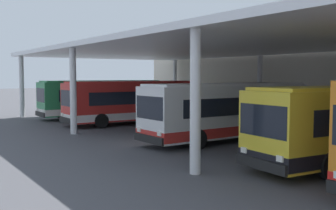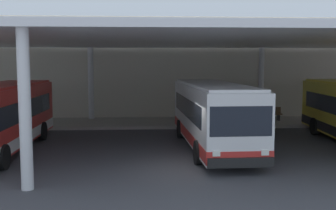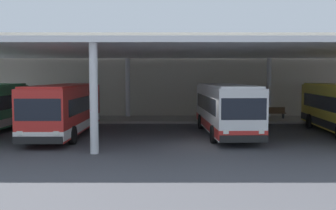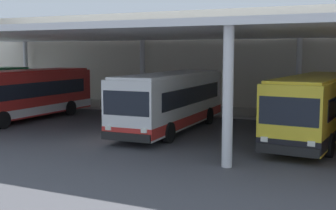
{
  "view_description": "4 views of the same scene",
  "coord_description": "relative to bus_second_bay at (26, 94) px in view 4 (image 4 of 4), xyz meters",
  "views": [
    {
      "loc": [
        18.04,
        -11.52,
        3.59
      ],
      "look_at": [
        -3.8,
        2.89,
        1.72
      ],
      "focal_mm": 44.13,
      "sensor_mm": 36.0,
      "label": 1
    },
    {
      "loc": [
        -2.28,
        -15.74,
        4.13
      ],
      "look_at": [
        -1.16,
        4.3,
        2.07
      ],
      "focal_mm": 43.43,
      "sensor_mm": 36.0,
      "label": 2
    },
    {
      "loc": [
        -2.65,
        -21.36,
        3.7
      ],
      "look_at": [
        -2.59,
        2.34,
        1.98
      ],
      "focal_mm": 42.7,
      "sensor_mm": 36.0,
      "label": 3
    },
    {
      "loc": [
        11.17,
        -18.22,
        4.29
      ],
      "look_at": [
        1.26,
        2.68,
        1.54
      ],
      "focal_mm": 47.51,
      "sensor_mm": 36.0,
      "label": 4
    }
  ],
  "objects": [
    {
      "name": "ground_plane",
      "position": [
        9.04,
        -3.3,
        -1.66
      ],
      "size": [
        200.0,
        200.0,
        0.0
      ],
      "primitive_type": "plane",
      "color": "#47474C"
    },
    {
      "name": "platform_kerb",
      "position": [
        9.04,
        8.45,
        -1.57
      ],
      "size": [
        42.0,
        4.5,
        0.18
      ],
      "primitive_type": "cube",
      "color": "#A39E93",
      "rests_on": "ground"
    },
    {
      "name": "station_building_facade",
      "position": [
        9.04,
        11.7,
        2.12
      ],
      "size": [
        48.0,
        1.6,
        7.55
      ],
      "primitive_type": "cube",
      "color": "beige",
      "rests_on": "ground"
    },
    {
      "name": "canopy_shelter",
      "position": [
        9.04,
        2.2,
        3.66
      ],
      "size": [
        40.0,
        17.0,
        5.55
      ],
      "color": "silver",
      "rests_on": "ground"
    },
    {
      "name": "bus_second_bay",
      "position": [
        0.0,
        0.0,
        0.0
      ],
      "size": [
        2.73,
        10.53,
        3.17
      ],
      "color": "red",
      "rests_on": "ground"
    },
    {
      "name": "bus_middle_bay",
      "position": [
        10.01,
        0.44,
        0.0
      ],
      "size": [
        2.98,
        10.61,
        3.17
      ],
      "color": "white",
      "rests_on": "ground"
    },
    {
      "name": "bus_far_bay",
      "position": [
        17.56,
        0.75,
        0.0
      ],
      "size": [
        3.27,
        10.68,
        3.17
      ],
      "color": "yellow",
      "rests_on": "ground"
    },
    {
      "name": "bench_waiting",
      "position": [
        15.3,
        8.51,
        -0.99
      ],
      "size": [
        1.8,
        0.45,
        0.92
      ],
      "color": "brown",
      "rests_on": "platform_kerb"
    }
  ]
}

